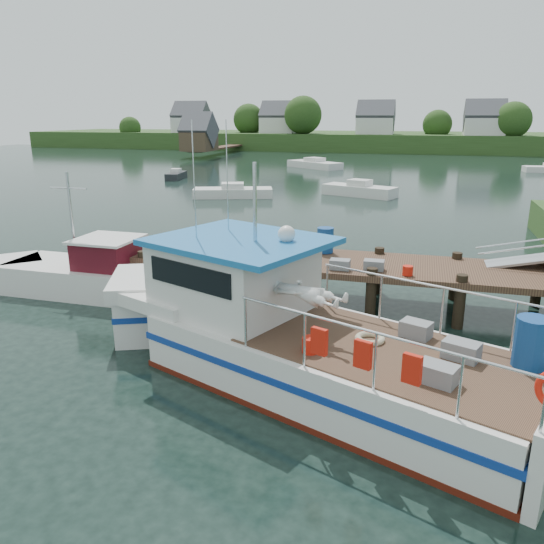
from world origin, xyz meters
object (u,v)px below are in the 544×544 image
(dock, at_px, (535,247))
(lobster_boat, at_px, (283,332))
(moored_b, at_px, (359,190))
(moored_d, at_px, (314,164))
(moored_a, at_px, (233,192))
(moored_rowboat, at_px, (230,249))
(work_boat, at_px, (88,274))
(moored_e, at_px, (176,175))

(dock, bearing_deg, lobster_boat, -138.86)
(dock, height_order, moored_b, dock)
(moored_b, bearing_deg, moored_d, 96.13)
(moored_a, bearing_deg, dock, -49.91)
(moored_rowboat, distance_m, moored_b, 20.03)
(lobster_boat, relative_size, moored_d, 1.64)
(lobster_boat, bearing_deg, moored_d, 122.69)
(moored_b, xyz_separation_m, moored_d, (-7.66, 21.02, -0.01))
(moored_rowboat, distance_m, moored_d, 41.02)
(moored_b, height_order, moored_d, moored_b)
(work_boat, distance_m, moored_rowboat, 6.57)
(moored_rowboat, bearing_deg, moored_b, 75.04)
(lobster_boat, distance_m, moored_e, 41.33)
(dock, bearing_deg, moored_e, 130.39)
(work_boat, height_order, moored_b, work_boat)
(work_boat, height_order, moored_a, work_boat)
(dock, height_order, work_boat, dock)
(work_boat, distance_m, moored_b, 26.34)
(moored_b, distance_m, moored_e, 19.48)
(moored_e, bearing_deg, moored_a, -65.79)
(moored_b, bearing_deg, moored_a, -173.87)
(dock, distance_m, moored_rowboat, 12.11)
(moored_rowboat, bearing_deg, moored_d, 90.57)
(lobster_boat, relative_size, moored_b, 2.00)
(moored_a, distance_m, moored_b, 9.61)
(lobster_boat, relative_size, moored_a, 1.90)
(lobster_boat, distance_m, moored_d, 51.49)
(lobster_boat, height_order, work_boat, lobster_boat)
(lobster_boat, xyz_separation_m, moored_rowboat, (-4.94, 9.85, -0.69))
(dock, relative_size, work_boat, 2.12)
(dock, distance_m, moored_e, 40.45)
(dock, xyz_separation_m, moored_d, (-15.48, 45.26, -1.79))
(lobster_boat, bearing_deg, moored_e, 141.24)
(dock, relative_size, moored_rowboat, 4.87)
(moored_rowboat, xyz_separation_m, moored_d, (-4.39, 40.78, 0.08))
(lobster_boat, height_order, moored_a, lobster_boat)
(lobster_boat, distance_m, work_boat, 8.96)
(lobster_boat, bearing_deg, moored_b, 115.48)
(work_boat, relative_size, moored_e, 2.10)
(dock, height_order, lobster_boat, lobster_boat)
(dock, distance_m, moored_b, 25.53)
(lobster_boat, relative_size, work_boat, 1.50)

